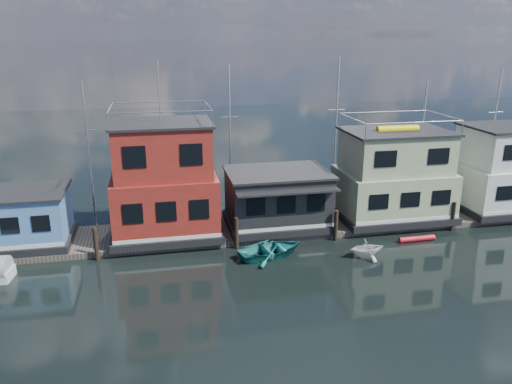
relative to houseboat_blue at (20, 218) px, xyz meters
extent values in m
plane|color=black|center=(18.00, -12.00, -2.21)|extent=(160.00, 160.00, 0.00)
cube|color=#595147|center=(18.00, 0.00, -2.01)|extent=(48.00, 5.00, 0.40)
cube|color=black|center=(0.00, 0.00, -1.56)|extent=(6.40, 4.90, 0.50)
cube|color=#5488C6|center=(0.00, 0.00, 0.19)|extent=(6.00, 4.50, 3.00)
cube|color=black|center=(0.00, 0.00, 1.77)|extent=(6.30, 4.80, 0.16)
cube|color=black|center=(9.50, 0.00, -1.56)|extent=(7.40, 5.90, 0.50)
cube|color=maroon|center=(9.50, 0.00, 0.57)|extent=(7.00, 5.50, 3.74)
cube|color=maroon|center=(9.50, 0.00, 4.17)|extent=(6.30, 4.95, 3.46)
cube|color=black|center=(9.50, 0.00, 5.97)|extent=(6.65, 5.23, 0.16)
cylinder|color=silver|center=(9.50, 0.00, 8.05)|extent=(0.08, 0.08, 4.00)
cube|color=black|center=(17.50, 0.00, -1.56)|extent=(7.40, 5.40, 0.50)
cube|color=black|center=(17.50, 0.00, 0.39)|extent=(7.00, 5.00, 3.40)
cube|color=black|center=(17.50, 0.00, 2.17)|extent=(7.30, 5.30, 0.16)
cube|color=black|center=(17.50, -2.80, 1.58)|extent=(7.00, 1.20, 0.12)
cube|color=black|center=(26.50, 0.00, -1.56)|extent=(8.40, 5.90, 0.50)
cube|color=#A5B786|center=(26.50, 0.00, 0.25)|extent=(8.00, 5.50, 3.12)
cube|color=#A5B786|center=(26.50, 0.00, 3.25)|extent=(7.20, 4.95, 2.88)
cube|color=black|center=(26.50, 0.00, 4.77)|extent=(7.60, 5.23, 0.16)
cylinder|color=#FFEF08|center=(26.50, 0.00, 4.94)|extent=(3.20, 0.56, 0.56)
cube|color=black|center=(36.50, 0.00, -1.56)|extent=(8.40, 5.90, 0.50)
cube|color=white|center=(36.50, 0.00, 0.25)|extent=(8.00, 5.50, 3.12)
cylinder|color=#2D2116|center=(5.00, -2.80, -1.11)|extent=(0.28, 0.28, 2.20)
cylinder|color=#2D2116|center=(14.00, -2.80, -1.11)|extent=(0.28, 0.28, 2.20)
cylinder|color=#2D2116|center=(21.00, -2.80, -1.11)|extent=(0.28, 0.28, 2.20)
cylinder|color=#2D2116|center=(30.00, -2.80, -1.11)|extent=(0.28, 0.28, 2.20)
cylinder|color=silver|center=(4.00, 6.00, 3.04)|extent=(0.16, 0.16, 10.50)
cylinder|color=silver|center=(4.00, 6.00, 4.62)|extent=(1.40, 0.06, 0.06)
cylinder|color=silver|center=(15.00, 6.00, 3.54)|extent=(0.16, 0.16, 11.50)
cylinder|color=silver|center=(15.00, 6.00, 5.27)|extent=(1.40, 0.06, 0.06)
cylinder|color=silver|center=(24.00, 6.00, 3.79)|extent=(0.16, 0.16, 12.00)
cylinder|color=silver|center=(24.00, 6.00, 5.59)|extent=(1.40, 0.06, 0.06)
cylinder|color=silver|center=(32.00, 6.00, 2.79)|extent=(0.16, 0.16, 10.00)
cylinder|color=silver|center=(32.00, 6.00, 4.29)|extent=(1.40, 0.06, 0.06)
cylinder|color=silver|center=(39.00, 6.00, 3.29)|extent=(0.16, 0.16, 11.00)
cylinder|color=silver|center=(39.00, 6.00, 4.94)|extent=(1.40, 0.06, 0.06)
imported|color=silver|center=(21.99, -5.80, -1.58)|extent=(2.48, 2.17, 1.25)
cylinder|color=red|center=(26.50, -4.13, -2.01)|extent=(2.66, 0.44, 0.39)
imported|color=teal|center=(16.01, -4.42, -1.75)|extent=(5.05, 4.17, 0.91)
camera|label=1|loc=(9.05, -33.28, 11.53)|focal=35.00mm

